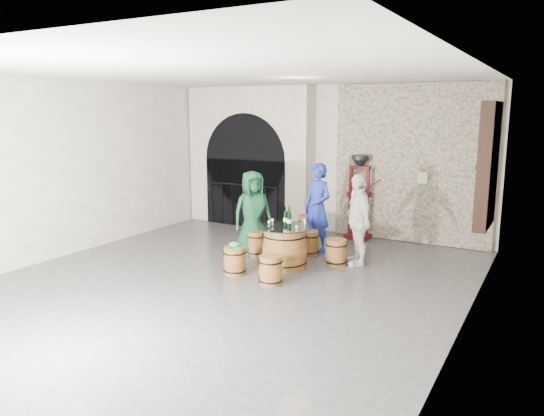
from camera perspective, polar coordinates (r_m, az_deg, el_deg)
The scene contains 30 objects.
ground at distance 8.21m, azimuth -4.88°, elevation -8.17°, with size 8.00×8.00×0.00m, color #313134.
wall_back at distance 11.35m, azimuth 6.46°, elevation 5.35°, with size 8.00×8.00×0.00m, color silver.
wall_left at distance 10.22m, azimuth -21.52°, elevation 4.07°, with size 8.00×8.00×0.00m, color silver.
wall_right at distance 6.55m, azimuth 21.10°, elevation 0.72°, with size 8.00×8.00×0.00m, color silver.
ceiling at distance 7.79m, azimuth -5.26°, elevation 14.70°, with size 8.00×8.00×0.00m, color beige.
stone_facing_panel at distance 10.72m, azimuth 15.25°, elevation 4.72°, with size 3.20×0.12×3.18m, color tan.
arched_opening at distance 11.99m, azimuth -2.46°, elevation 5.61°, with size 3.10×0.60×3.19m.
shuttered_window at distance 8.90m, azimuth 22.74°, elevation 4.39°, with size 0.23×1.10×2.00m.
barrel_table at distance 8.82m, azimuth 1.40°, elevation -4.36°, with size 0.93×0.93×0.72m.
barrel_stool_left at distance 9.59m, azimuth -1.75°, elevation -3.92°, with size 0.38×0.38×0.46m.
barrel_stool_far at distance 9.63m, azimuth 4.13°, elevation -3.88°, with size 0.38×0.38×0.46m.
barrel_stool_right at distance 9.05m, azimuth 7.12°, elevation -4.90°, with size 0.38×0.38×0.46m.
barrel_stool_near_right at distance 8.01m, azimuth -0.15°, elevation -6.90°, with size 0.38×0.38×0.46m.
barrel_stool_near_left at distance 8.52m, azimuth -4.16°, elevation -5.85°, with size 0.38×0.38×0.46m.
green_cap at distance 8.44m, azimuth -4.17°, elevation -4.09°, with size 0.23×0.18×0.10m.
person_green at distance 9.56m, azimuth -2.15°, elevation -0.54°, with size 0.77×0.50×1.57m, color #113F24.
person_blue at distance 9.77m, azimuth 5.05°, elevation 0.04°, with size 0.62×0.41×1.69m, color #1C2B9A.
person_white at distance 9.02m, azimuth 9.49°, elevation -1.30°, with size 0.94×0.39×1.60m, color silver.
wine_bottle_left at distance 8.79m, azimuth 1.52°, elevation -1.11°, with size 0.08×0.08×0.32m.
wine_bottle_center at distance 8.67m, azimuth 1.91°, elevation -1.27°, with size 0.08×0.08×0.32m.
wine_bottle_right at distance 8.86m, azimuth 1.89°, elevation -1.00°, with size 0.08×0.08×0.32m.
tasting_glass_a at distance 8.75m, azimuth -0.33°, elevation -1.71°, with size 0.05×0.05×0.10m, color #A75820, non-canonical shape.
tasting_glass_b at distance 8.69m, azimuth 3.68°, elevation -1.82°, with size 0.05×0.05×0.10m, color #A75820, non-canonical shape.
tasting_glass_c at distance 8.95m, azimuth 1.46°, elevation -1.42°, with size 0.05×0.05×0.10m, color #A75820, non-canonical shape.
tasting_glass_d at distance 8.89m, azimuth 3.64°, elevation -1.53°, with size 0.05×0.05×0.10m, color #A75820, non-canonical shape.
tasting_glass_e at distance 8.38m, azimuth 2.76°, elevation -2.27°, with size 0.05×0.05×0.10m, color #A75820, non-canonical shape.
tasting_glass_f at distance 8.89m, azimuth 0.06°, elevation -1.51°, with size 0.05×0.05×0.10m, color #A75820, non-canonical shape.
side_barrel at distance 10.44m, azimuth 4.07°, elevation -2.38°, with size 0.44×0.44×0.58m.
corking_press at distance 10.82m, azimuth 9.62°, elevation 1.90°, with size 0.72×0.41×1.75m.
control_box at distance 10.61m, azimuth 16.39°, elevation 3.24°, with size 0.18×0.10×0.22m, color silver.
Camera 1 is at (4.40, -6.40, 2.66)m, focal length 34.00 mm.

